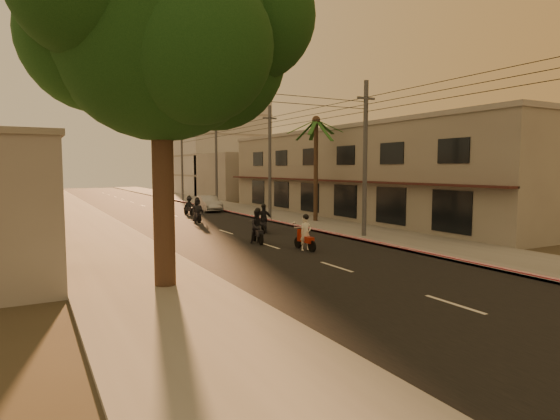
{
  "coord_description": "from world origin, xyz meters",
  "views": [
    {
      "loc": [
        -10.96,
        -13.41,
        4.01
      ],
      "look_at": [
        0.88,
        8.45,
        1.81
      ],
      "focal_mm": 30.0,
      "sensor_mm": 36.0,
      "label": 1
    }
  ],
  "objects_px": {
    "parked_car": "(208,203)",
    "palm_tree": "(316,126)",
    "scooter_red": "(305,235)",
    "broadleaf_tree": "(171,32)",
    "scooter_far_a": "(197,211)",
    "scooter_mid_b": "(264,219)",
    "scooter_far_b": "(189,206)",
    "scooter_mid_a": "(258,227)"
  },
  "relations": [
    {
      "from": "parked_car",
      "to": "palm_tree",
      "type": "bearing_deg",
      "value": -68.46
    },
    {
      "from": "scooter_red",
      "to": "broadleaf_tree",
      "type": "bearing_deg",
      "value": -154.46
    },
    {
      "from": "broadleaf_tree",
      "to": "scooter_far_a",
      "type": "height_order",
      "value": "broadleaf_tree"
    },
    {
      "from": "scooter_mid_b",
      "to": "scooter_far_b",
      "type": "relative_size",
      "value": 1.04
    },
    {
      "from": "broadleaf_tree",
      "to": "scooter_mid_a",
      "type": "relative_size",
      "value": 6.2
    },
    {
      "from": "scooter_far_a",
      "to": "scooter_far_b",
      "type": "distance_m",
      "value": 5.97
    },
    {
      "from": "scooter_mid_a",
      "to": "parked_car",
      "type": "bearing_deg",
      "value": 87.73
    },
    {
      "from": "scooter_mid_b",
      "to": "broadleaf_tree",
      "type": "bearing_deg",
      "value": -104.27
    },
    {
      "from": "scooter_mid_a",
      "to": "scooter_mid_b",
      "type": "distance_m",
      "value": 4.21
    },
    {
      "from": "palm_tree",
      "to": "scooter_mid_a",
      "type": "relative_size",
      "value": 4.2
    },
    {
      "from": "scooter_mid_b",
      "to": "parked_car",
      "type": "bearing_deg",
      "value": 107.77
    },
    {
      "from": "scooter_mid_b",
      "to": "scooter_mid_a",
      "type": "bearing_deg",
      "value": -95.66
    },
    {
      "from": "scooter_red",
      "to": "scooter_mid_a",
      "type": "xyz_separation_m",
      "value": [
        -1.11,
        3.08,
        0.09
      ]
    },
    {
      "from": "broadleaf_tree",
      "to": "scooter_far_b",
      "type": "distance_m",
      "value": 26.05
    },
    {
      "from": "scooter_mid_b",
      "to": "scooter_far_a",
      "type": "bearing_deg",
      "value": 129.76
    },
    {
      "from": "parked_car",
      "to": "scooter_far_a",
      "type": "bearing_deg",
      "value": -111.26
    },
    {
      "from": "scooter_red",
      "to": "scooter_mid_b",
      "type": "distance_m",
      "value": 6.78
    },
    {
      "from": "broadleaf_tree",
      "to": "parked_car",
      "type": "distance_m",
      "value": 29.29
    },
    {
      "from": "scooter_far_b",
      "to": "parked_car",
      "type": "distance_m",
      "value": 3.73
    },
    {
      "from": "palm_tree",
      "to": "scooter_mid_b",
      "type": "relative_size",
      "value": 4.46
    },
    {
      "from": "palm_tree",
      "to": "parked_car",
      "type": "bearing_deg",
      "value": 108.06
    },
    {
      "from": "scooter_red",
      "to": "scooter_far_b",
      "type": "xyz_separation_m",
      "value": [
        0.34,
        19.77,
        0.01
      ]
    },
    {
      "from": "scooter_mid_b",
      "to": "scooter_far_a",
      "type": "height_order",
      "value": "scooter_far_a"
    },
    {
      "from": "scooter_far_a",
      "to": "palm_tree",
      "type": "bearing_deg",
      "value": -19.92
    },
    {
      "from": "scooter_far_a",
      "to": "parked_car",
      "type": "distance_m",
      "value": 9.3
    },
    {
      "from": "scooter_far_a",
      "to": "parked_car",
      "type": "relative_size",
      "value": 0.42
    },
    {
      "from": "broadleaf_tree",
      "to": "parked_car",
      "type": "relative_size",
      "value": 2.63
    },
    {
      "from": "scooter_far_a",
      "to": "scooter_far_b",
      "type": "relative_size",
      "value": 1.1
    },
    {
      "from": "scooter_red",
      "to": "scooter_far_b",
      "type": "height_order",
      "value": "scooter_red"
    },
    {
      "from": "broadleaf_tree",
      "to": "palm_tree",
      "type": "height_order",
      "value": "broadleaf_tree"
    },
    {
      "from": "scooter_mid_b",
      "to": "scooter_far_a",
      "type": "distance_m",
      "value": 7.47
    },
    {
      "from": "palm_tree",
      "to": "scooter_mid_a",
      "type": "bearing_deg",
      "value": -139.57
    },
    {
      "from": "scooter_mid_b",
      "to": "scooter_red",
      "type": "bearing_deg",
      "value": -73.77
    },
    {
      "from": "scooter_far_a",
      "to": "parked_car",
      "type": "xyz_separation_m",
      "value": [
        3.89,
        8.44,
        -0.12
      ]
    },
    {
      "from": "parked_car",
      "to": "scooter_mid_a",
      "type": "bearing_deg",
      "value": -98.6
    },
    {
      "from": "scooter_mid_a",
      "to": "scooter_mid_b",
      "type": "height_order",
      "value": "scooter_mid_a"
    },
    {
      "from": "broadleaf_tree",
      "to": "scooter_mid_a",
      "type": "bearing_deg",
      "value": 46.93
    },
    {
      "from": "parked_car",
      "to": "scooter_far_b",
      "type": "bearing_deg",
      "value": -132.38
    },
    {
      "from": "scooter_far_a",
      "to": "parked_car",
      "type": "bearing_deg",
      "value": 71.57
    },
    {
      "from": "parked_car",
      "to": "scooter_red",
      "type": "bearing_deg",
      "value": -94.2
    },
    {
      "from": "scooter_red",
      "to": "scooter_far_a",
      "type": "bearing_deg",
      "value": 92.3
    },
    {
      "from": "broadleaf_tree",
      "to": "scooter_mid_a",
      "type": "xyz_separation_m",
      "value": [
        6.46,
        6.91,
        -7.6
      ]
    }
  ]
}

